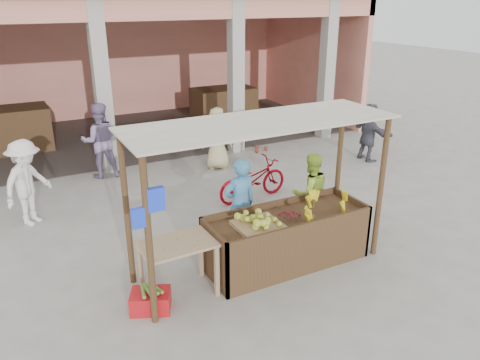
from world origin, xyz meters
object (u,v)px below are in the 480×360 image
red_crate (151,301)px  motorcycle (253,179)px  fruit_stall (287,240)px  vendor_blue (240,201)px  side_table (178,252)px  vendor_green (310,191)px

red_crate → motorcycle: motorcycle is taller
fruit_stall → vendor_blue: size_ratio=1.52×
red_crate → side_table: bearing=43.4°
side_table → motorcycle: (2.60, 2.50, -0.24)m
fruit_stall → vendor_blue: (-0.43, 0.79, 0.46)m
red_crate → vendor_green: vendor_green is taller
red_crate → vendor_blue: vendor_blue is taller
red_crate → motorcycle: (3.08, 2.67, 0.31)m
vendor_blue → vendor_green: bearing=177.0°
fruit_stall → side_table: (-1.84, -0.01, 0.29)m
motorcycle → vendor_blue: bearing=138.7°
red_crate → vendor_green: bearing=40.3°
red_crate → vendor_green: 3.51m
fruit_stall → side_table: 1.86m
vendor_green → red_crate: bearing=23.0°
red_crate → vendor_blue: bearing=51.3°
fruit_stall → red_crate: fruit_stall is taller
vendor_blue → motorcycle: vendor_blue is taller
side_table → vendor_blue: bearing=27.6°
fruit_stall → red_crate: size_ratio=4.88×
motorcycle → fruit_stall: bearing=156.7°
side_table → red_crate: size_ratio=1.97×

